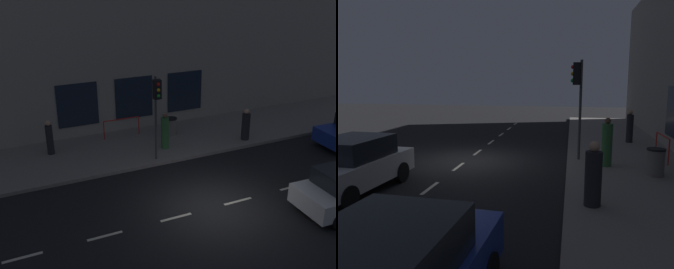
% 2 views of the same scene
% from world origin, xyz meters
% --- Properties ---
extents(ground_plane, '(60.00, 60.00, 0.00)m').
position_xyz_m(ground_plane, '(0.00, 0.00, 0.00)').
color(ground_plane, black).
extents(sidewalk, '(4.50, 32.00, 0.15)m').
position_xyz_m(sidewalk, '(6.25, 0.00, 0.07)').
color(sidewalk, gray).
rests_on(sidewalk, ground).
extents(building_facade, '(0.65, 32.00, 8.58)m').
position_xyz_m(building_facade, '(8.80, -0.00, 4.28)').
color(building_facade, gray).
rests_on(building_facade, ground).
extents(lane_centre_line, '(0.12, 27.20, 0.01)m').
position_xyz_m(lane_centre_line, '(0.00, -1.00, 0.00)').
color(lane_centre_line, beige).
rests_on(lane_centre_line, ground).
extents(traffic_light, '(0.45, 0.32, 3.83)m').
position_xyz_m(traffic_light, '(4.31, 0.47, 2.99)').
color(traffic_light, '#424244').
rests_on(traffic_light, sidewalk).
extents(pedestrian_0, '(0.56, 0.56, 1.61)m').
position_xyz_m(pedestrian_0, '(4.68, -4.52, 0.88)').
color(pedestrian_0, '#232328').
rests_on(pedestrian_0, sidewalk).
extents(pedestrian_1, '(0.43, 0.43, 1.64)m').
position_xyz_m(pedestrian_1, '(6.99, 4.71, 0.92)').
color(pedestrian_1, '#232328').
rests_on(pedestrian_1, sidewalk).
extents(pedestrian_2, '(0.43, 0.43, 1.75)m').
position_xyz_m(pedestrian_2, '(5.39, -0.40, 0.96)').
color(pedestrian_2, '#336B38').
rests_on(pedestrian_2, sidewalk).
extents(trash_bin, '(0.58, 0.58, 0.90)m').
position_xyz_m(trash_bin, '(6.82, -1.41, 0.60)').
color(trash_bin, slate).
rests_on(trash_bin, sidewalk).
extents(red_railing, '(0.05, 1.92, 0.97)m').
position_xyz_m(red_railing, '(7.61, 1.03, 0.86)').
color(red_railing, red).
rests_on(red_railing, sidewalk).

